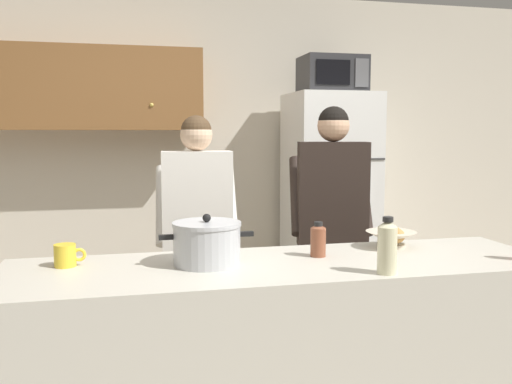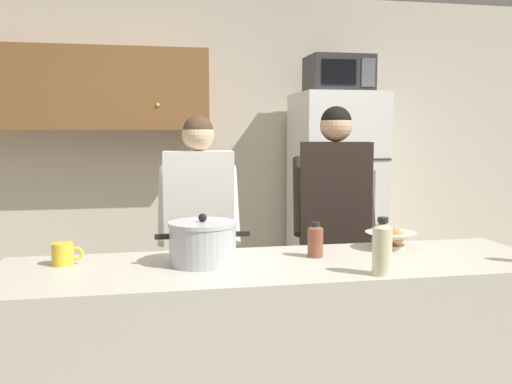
% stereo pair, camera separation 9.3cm
% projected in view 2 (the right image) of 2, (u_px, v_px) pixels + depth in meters
% --- Properties ---
extents(back_wall_unit, '(6.00, 0.48, 2.60)m').
position_uv_depth(back_wall_unit, '(188.00, 143.00, 4.46)').
color(back_wall_unit, beige).
rests_on(back_wall_unit, ground).
extents(kitchen_island, '(2.39, 0.68, 0.92)m').
position_uv_depth(kitchen_island, '(280.00, 365.00, 2.40)').
color(kitchen_island, beige).
rests_on(kitchen_island, ground).
extents(refrigerator, '(0.64, 0.68, 1.79)m').
position_uv_depth(refrigerator, '(336.00, 207.00, 4.33)').
color(refrigerator, white).
rests_on(refrigerator, ground).
extents(microwave, '(0.48, 0.37, 0.28)m').
position_uv_depth(microwave, '(339.00, 75.00, 4.20)').
color(microwave, '#2D2D30').
rests_on(microwave, refrigerator).
extents(person_near_pot, '(0.51, 0.43, 1.58)m').
position_uv_depth(person_near_pot, '(199.00, 219.00, 3.18)').
color(person_near_pot, '#726656').
rests_on(person_near_pot, ground).
extents(person_by_sink, '(0.57, 0.50, 1.64)m').
position_uv_depth(person_by_sink, '(335.00, 209.00, 3.29)').
color(person_by_sink, '#726656').
rests_on(person_by_sink, ground).
extents(cooking_pot, '(0.40, 0.29, 0.22)m').
position_uv_depth(cooking_pot, '(203.00, 243.00, 2.33)').
color(cooking_pot, silver).
rests_on(cooking_pot, kitchen_island).
extents(coffee_mug, '(0.13, 0.09, 0.10)m').
position_uv_depth(coffee_mug, '(63.00, 254.00, 2.31)').
color(coffee_mug, yellow).
rests_on(coffee_mug, kitchen_island).
extents(bread_bowl, '(0.25, 0.25, 0.10)m').
position_uv_depth(bread_bowl, '(391.00, 238.00, 2.64)').
color(bread_bowl, beige).
rests_on(bread_bowl, kitchen_island).
extents(bottle_near_edge, '(0.08, 0.08, 0.23)m').
position_uv_depth(bottle_near_edge, '(382.00, 247.00, 2.15)').
color(bottle_near_edge, beige).
rests_on(bottle_near_edge, kitchen_island).
extents(bottle_far_corner, '(0.07, 0.07, 0.16)m').
position_uv_depth(bottle_far_corner, '(315.00, 240.00, 2.46)').
color(bottle_far_corner, brown).
rests_on(bottle_far_corner, kitchen_island).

